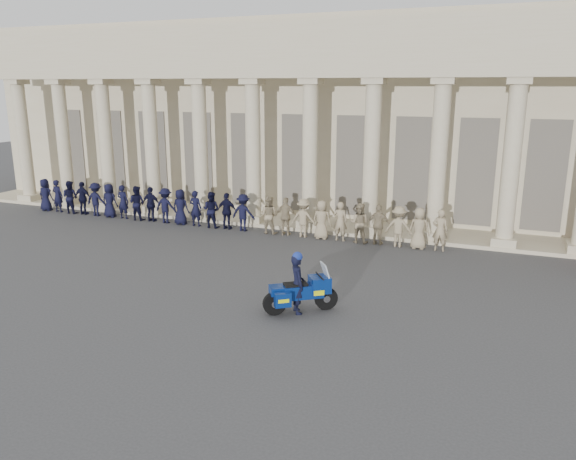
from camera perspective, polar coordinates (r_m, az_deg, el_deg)
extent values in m
plane|color=#39393C|center=(16.55, -2.85, -6.83)|extent=(90.00, 90.00, 0.00)
cube|color=#BBAD8C|center=(29.76, 9.27, 11.41)|extent=(40.00, 10.00, 9.00)
cube|color=#BBAD8C|center=(24.44, 5.68, 0.36)|extent=(40.00, 2.60, 0.15)
cube|color=#BBAD8C|center=(22.95, 5.53, 16.38)|extent=(35.80, 1.00, 1.00)
cube|color=#BBAD8C|center=(23.01, 5.60, 19.11)|extent=(35.80, 1.00, 1.20)
cube|color=#BBAD8C|center=(32.58, -24.70, 3.07)|extent=(0.90, 0.90, 0.30)
cylinder|color=#BBAD8C|center=(32.19, -25.26, 8.22)|extent=(0.64, 0.64, 5.60)
cube|color=#BBAD8C|center=(32.07, -25.83, 13.39)|extent=(0.85, 0.85, 0.24)
cube|color=#BBAD8C|center=(30.77, -21.32, 2.80)|extent=(0.90, 0.90, 0.30)
cylinder|color=#BBAD8C|center=(30.36, -21.84, 8.26)|extent=(0.64, 0.64, 5.60)
cube|color=#BBAD8C|center=(30.23, -22.37, 13.75)|extent=(0.85, 0.85, 0.24)
cube|color=#BBAD8C|center=(29.08, -17.54, 2.49)|extent=(0.90, 0.90, 0.30)
cylinder|color=#BBAD8C|center=(28.65, -17.99, 8.27)|extent=(0.64, 0.64, 5.60)
cube|color=#BBAD8C|center=(28.51, -18.46, 14.10)|extent=(0.85, 0.85, 0.24)
cube|color=#BBAD8C|center=(27.54, -13.32, 2.13)|extent=(0.90, 0.90, 0.30)
cylinder|color=#BBAD8C|center=(27.08, -13.68, 8.24)|extent=(0.64, 0.64, 5.60)
cube|color=#BBAD8C|center=(26.94, -14.06, 14.42)|extent=(0.85, 0.85, 0.24)
cube|color=#BBAD8C|center=(26.16, -8.63, 1.72)|extent=(0.90, 0.90, 0.30)
cylinder|color=#BBAD8C|center=(25.68, -8.88, 8.15)|extent=(0.64, 0.64, 5.60)
cube|color=#BBAD8C|center=(25.53, -9.14, 14.68)|extent=(0.85, 0.85, 0.24)
cube|color=#BBAD8C|center=(24.98, -3.45, 1.25)|extent=(0.90, 0.90, 0.30)
cylinder|color=#BBAD8C|center=(24.47, -3.56, 7.99)|extent=(0.64, 0.64, 5.60)
cube|color=#BBAD8C|center=(24.31, -3.67, 14.84)|extent=(0.85, 0.85, 0.24)
cube|color=#BBAD8C|center=(24.02, 2.18, 0.73)|extent=(0.90, 0.90, 0.30)
cylinder|color=#BBAD8C|center=(23.49, 2.25, 7.74)|extent=(0.64, 0.64, 5.60)
cube|color=#BBAD8C|center=(23.33, 2.32, 14.87)|extent=(0.85, 0.85, 0.24)
cube|color=#BBAD8C|center=(23.32, 8.22, 0.16)|extent=(0.90, 0.90, 0.30)
cylinder|color=#BBAD8C|center=(22.77, 8.48, 7.37)|extent=(0.64, 0.64, 5.60)
cube|color=#BBAD8C|center=(22.60, 8.77, 14.74)|extent=(0.85, 0.85, 0.24)
cube|color=#BBAD8C|center=(22.89, 14.55, -0.43)|extent=(0.90, 0.90, 0.30)
cylinder|color=#BBAD8C|center=(22.33, 15.03, 6.90)|extent=(0.64, 0.64, 5.60)
cube|color=#BBAD8C|center=(22.16, 15.54, 14.40)|extent=(0.85, 0.85, 0.24)
cube|color=#BBAD8C|center=(22.75, 21.05, -1.04)|extent=(0.90, 0.90, 0.30)
cylinder|color=#BBAD8C|center=(22.19, 21.74, 6.32)|extent=(0.64, 0.64, 5.60)
cube|color=#BBAD8C|center=(22.02, 22.46, 13.85)|extent=(0.85, 0.85, 0.24)
cube|color=black|center=(32.78, -20.99, 7.49)|extent=(1.30, 0.12, 4.20)
cube|color=black|center=(31.10, -17.41, 7.45)|extent=(1.30, 0.12, 4.20)
cube|color=black|center=(29.54, -13.43, 7.38)|extent=(1.30, 0.12, 4.20)
cube|color=black|center=(28.14, -9.04, 7.26)|extent=(1.30, 0.12, 4.20)
cube|color=black|center=(26.92, -4.23, 7.07)|extent=(1.30, 0.12, 4.20)
cube|color=black|center=(25.91, 1.00, 6.82)|extent=(1.30, 0.12, 4.20)
cube|color=black|center=(25.12, 6.59, 6.48)|extent=(1.30, 0.12, 4.20)
cube|color=black|center=(24.58, 12.48, 6.06)|extent=(1.30, 0.12, 4.20)
cube|color=black|center=(24.32, 18.56, 5.56)|extent=(1.30, 0.12, 4.20)
cube|color=black|center=(24.32, 24.68, 4.99)|extent=(1.30, 0.12, 4.20)
imported|color=black|center=(30.07, -23.42, 3.30)|extent=(0.77, 0.50, 1.58)
imported|color=black|center=(29.54, -22.35, 3.22)|extent=(0.58, 0.38, 1.58)
imported|color=black|center=(29.01, -21.25, 3.14)|extent=(0.77, 0.60, 1.58)
imported|color=black|center=(28.50, -20.10, 3.06)|extent=(0.93, 0.39, 1.58)
imported|color=black|center=(28.00, -18.91, 2.96)|extent=(1.02, 0.59, 1.58)
imported|color=black|center=(27.51, -17.68, 2.87)|extent=(0.77, 0.50, 1.58)
imported|color=black|center=(27.03, -16.41, 2.77)|extent=(0.58, 0.38, 1.58)
imported|color=black|center=(26.57, -15.09, 2.66)|extent=(0.77, 0.60, 1.58)
imported|color=black|center=(26.12, -13.73, 2.55)|extent=(0.93, 0.39, 1.58)
imported|color=black|center=(25.69, -12.32, 2.44)|extent=(1.02, 0.59, 1.58)
imported|color=black|center=(25.28, -10.86, 2.32)|extent=(0.77, 0.50, 1.58)
imported|color=black|center=(24.88, -9.36, 2.19)|extent=(0.58, 0.38, 1.58)
imported|color=black|center=(24.50, -7.80, 2.06)|extent=(0.77, 0.60, 1.58)
imported|color=black|center=(24.14, -6.20, 1.92)|extent=(0.93, 0.39, 1.58)
imported|color=black|center=(23.79, -4.56, 1.77)|extent=(1.02, 0.59, 1.58)
imported|color=gray|center=(23.31, -1.97, 1.55)|extent=(0.77, 0.60, 1.58)
imported|color=gray|center=(23.02, -0.21, 1.39)|extent=(0.93, 0.39, 1.58)
imported|color=gray|center=(22.75, 1.60, 1.23)|extent=(1.02, 0.59, 1.58)
imported|color=gray|center=(22.51, 3.44, 1.06)|extent=(0.77, 0.50, 1.58)
imported|color=gray|center=(22.29, 5.32, 0.89)|extent=(0.58, 0.38, 1.58)
imported|color=gray|center=(22.09, 7.24, 0.71)|extent=(0.77, 0.60, 1.58)
imported|color=gray|center=(21.92, 9.19, 0.53)|extent=(0.93, 0.39, 1.58)
imported|color=gray|center=(21.78, 11.17, 0.35)|extent=(1.02, 0.59, 1.58)
imported|color=gray|center=(21.66, 13.17, 0.16)|extent=(0.77, 0.50, 1.58)
imported|color=gray|center=(21.57, 15.20, -0.03)|extent=(0.58, 0.38, 1.58)
cylinder|color=black|center=(15.60, 3.89, -6.95)|extent=(0.60, 0.49, 0.64)
cylinder|color=black|center=(15.22, -1.37, -7.48)|extent=(0.60, 0.49, 0.64)
cube|color=navy|center=(15.30, 1.48, -6.22)|extent=(1.14, 0.99, 0.37)
cube|color=navy|center=(15.38, 3.23, -5.50)|extent=(0.73, 0.73, 0.44)
cube|color=silver|center=(15.46, 3.22, -6.28)|extent=(0.35, 0.36, 0.12)
cube|color=#B2BFCC|center=(15.32, 3.84, -4.28)|extent=(0.43, 0.48, 0.52)
cube|color=black|center=(15.18, 0.77, -5.60)|extent=(0.71, 0.64, 0.10)
cube|color=navy|center=(15.10, -1.20, -6.19)|extent=(0.47, 0.47, 0.21)
cube|color=navy|center=(14.89, -0.55, -7.10)|extent=(0.48, 0.43, 0.39)
cube|color=#DBE70C|center=(14.89, -0.55, -7.10)|extent=(0.37, 0.36, 0.10)
cube|color=navy|center=(15.45, -1.12, -6.27)|extent=(0.48, 0.43, 0.39)
cube|color=#DBE70C|center=(15.45, -1.12, -6.27)|extent=(0.37, 0.36, 0.10)
cylinder|color=silver|center=(15.51, -0.52, -7.16)|extent=(0.53, 0.42, 0.10)
cylinder|color=black|center=(15.30, 3.24, -4.68)|extent=(0.43, 0.57, 0.04)
imported|color=black|center=(15.19, 0.95, -5.51)|extent=(0.67, 0.71, 1.64)
sphere|color=navy|center=(14.94, 0.96, -2.74)|extent=(0.28, 0.28, 0.28)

